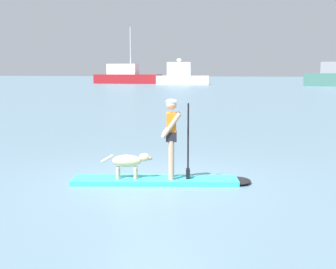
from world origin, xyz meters
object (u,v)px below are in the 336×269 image
at_px(moored_boat_far_port, 126,76).
at_px(moored_boat_outer, 181,76).
at_px(person_paddler, 172,133).
at_px(dog, 129,162).
at_px(paddleboard, 166,180).

height_order(moored_boat_far_port, moored_boat_outer, moored_boat_far_port).
relative_size(person_paddler, dog, 1.57).
bearing_deg(person_paddler, paddleboard, -164.95).
distance_m(person_paddler, dog, 1.09).
height_order(person_paddler, dog, person_paddler).
bearing_deg(dog, moored_boat_outer, 103.29).
height_order(dog, moored_boat_outer, moored_boat_outer).
relative_size(person_paddler, moored_boat_far_port, 0.13).
bearing_deg(person_paddler, moored_boat_outer, 103.99).
xyz_separation_m(paddleboard, person_paddler, (0.12, 0.03, 1.02)).
height_order(paddleboard, person_paddler, person_paddler).
height_order(paddleboard, dog, dog).
distance_m(moored_boat_far_port, moored_boat_outer, 11.63).
height_order(dog, moored_boat_far_port, moored_boat_far_port).
bearing_deg(paddleboard, moored_boat_outer, 103.90).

